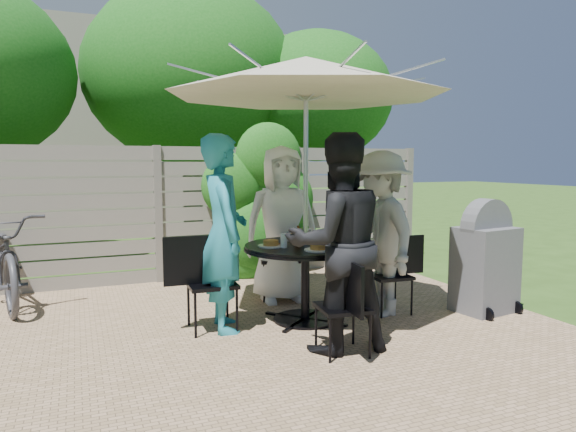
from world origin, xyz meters
name	(u,v)px	position (x,y,z in m)	size (l,w,h in m)	color
backyard_envelope	(118,124)	(0.09, 10.29, 2.61)	(60.00, 60.00, 5.00)	#2C4917
patio_table	(305,268)	(1.11, 0.69, 0.56)	(1.32, 1.32, 0.80)	black
umbrella	(306,77)	(1.11, 0.69, 2.45)	(2.96, 2.96, 2.65)	silver
chair_back	(279,274)	(1.20, 1.65, 0.30)	(0.57, 0.75, 0.99)	black
person_back	(282,224)	(1.19, 1.52, 0.91)	(0.89, 0.58, 1.82)	white
chair_left	(210,303)	(0.15, 0.78, 0.28)	(0.69, 0.47, 0.94)	black
person_left	(224,234)	(0.28, 0.77, 0.95)	(0.69, 0.45, 1.90)	teal
chair_front	(343,327)	(1.02, -0.27, 0.25)	(0.45, 0.63, 0.84)	black
person_front	(338,244)	(1.04, -0.14, 0.94)	(0.91, 0.71, 1.88)	black
chair_right	(390,291)	(2.07, 0.60, 0.25)	(0.63, 0.44, 0.84)	black
person_right	(380,234)	(1.94, 0.62, 0.87)	(1.13, 0.65, 1.75)	#989794
plate_back	(294,237)	(1.14, 1.05, 0.82)	(0.26, 0.26, 0.06)	white
plate_left	(271,244)	(0.75, 0.72, 0.82)	(0.26, 0.26, 0.06)	white
plate_front	(318,248)	(1.08, 0.33, 0.82)	(0.26, 0.26, 0.06)	white
plate_right	(339,241)	(1.47, 0.66, 0.82)	(0.26, 0.26, 0.06)	white
plate_extra	(333,246)	(1.26, 0.38, 0.82)	(0.24, 0.24, 0.06)	white
glass_left	(284,241)	(0.84, 0.61, 0.87)	(0.07, 0.07, 0.14)	silver
glass_front	(325,241)	(1.19, 0.42, 0.87)	(0.07, 0.07, 0.14)	silver
glass_right	(326,235)	(1.38, 0.77, 0.87)	(0.07, 0.07, 0.14)	silver
syrup_jug	(298,236)	(1.06, 0.75, 0.88)	(0.09, 0.09, 0.16)	#59280C
coffee_cup	(308,235)	(1.23, 0.90, 0.86)	(0.08, 0.08, 0.12)	#C6B293
bicycle	(4,258)	(-1.79, 2.60, 0.54)	(0.71, 2.05, 1.07)	#333338
bbq_grill	(485,261)	(3.04, 0.25, 0.57)	(0.67, 0.55, 1.24)	#545559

